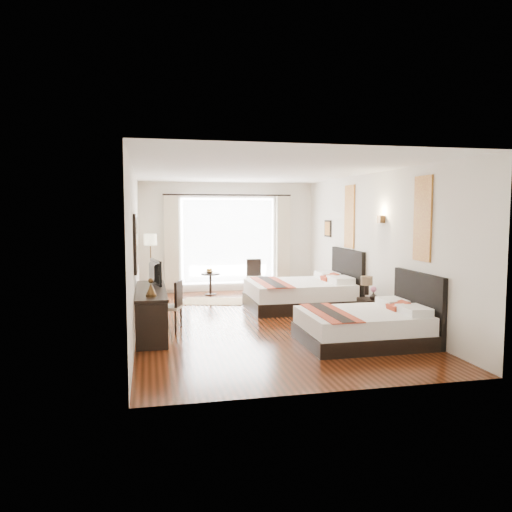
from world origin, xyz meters
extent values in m
cube|color=#331609|center=(0.00, 0.00, -0.01)|extent=(4.50, 7.50, 0.01)
cube|color=white|center=(0.00, 0.00, 2.79)|extent=(4.50, 7.50, 0.02)
cube|color=silver|center=(2.25, 0.00, 1.40)|extent=(0.01, 7.50, 2.80)
cube|color=silver|center=(-2.25, 0.00, 1.40)|extent=(0.01, 7.50, 2.80)
cube|color=silver|center=(0.00, 3.75, 1.40)|extent=(4.50, 0.01, 2.80)
cube|color=silver|center=(0.00, -3.75, 1.40)|extent=(4.50, 0.01, 2.80)
cube|color=white|center=(0.00, 3.73, 1.30)|extent=(2.40, 0.02, 2.20)
cube|color=white|center=(0.00, 3.67, 1.30)|extent=(2.30, 0.02, 2.10)
cube|color=#BBAD91|center=(-1.45, 3.63, 1.28)|extent=(0.35, 0.14, 2.35)
cube|color=#BBAD91|center=(1.45, 3.63, 1.28)|extent=(0.35, 0.14, 2.35)
cube|color=maroon|center=(2.23, -1.83, 1.95)|extent=(0.03, 0.50, 1.35)
cube|color=maroon|center=(2.23, 1.09, 1.95)|extent=(0.03, 0.50, 1.35)
cube|color=#402C16|center=(2.19, -0.48, 1.92)|extent=(0.10, 0.14, 0.14)
cube|color=black|center=(-2.22, -0.48, 1.55)|extent=(0.04, 1.25, 0.95)
cube|color=white|center=(-2.19, -0.48, 1.55)|extent=(0.01, 1.12, 0.82)
cube|color=black|center=(1.23, -1.83, 0.11)|extent=(1.87, 1.46, 0.23)
cube|color=white|center=(1.23, -1.83, 0.36)|extent=(1.81, 1.42, 0.27)
cube|color=black|center=(2.20, -1.83, 0.55)|extent=(0.08, 1.46, 1.09)
cube|color=#933517|center=(0.70, -1.83, 0.51)|extent=(0.50, 1.52, 0.02)
cube|color=black|center=(1.09, 1.09, 0.13)|extent=(2.13, 1.66, 0.26)
cube|color=white|center=(1.09, 1.09, 0.42)|extent=(2.07, 1.62, 0.31)
cube|color=black|center=(2.20, 1.09, 0.62)|extent=(0.08, 1.66, 1.25)
cube|color=#933517|center=(0.50, 1.09, 0.58)|extent=(0.57, 1.72, 0.02)
cube|color=black|center=(2.02, -0.48, 0.22)|extent=(0.37, 0.46, 0.44)
cylinder|color=black|center=(1.98, -0.36, 0.59)|extent=(0.09, 0.09, 0.18)
cylinder|color=#443320|center=(1.98, -0.36, 0.77)|extent=(0.22, 0.22, 0.16)
imported|color=black|center=(2.00, -0.63, 0.57)|extent=(0.16, 0.16, 0.15)
cube|color=black|center=(-1.99, -0.48, 0.38)|extent=(0.50, 2.20, 0.76)
imported|color=black|center=(-1.97, 0.07, 0.98)|extent=(0.25, 0.78, 0.45)
cube|color=#C4B197|center=(-1.69, -0.30, 0.40)|extent=(0.51, 0.51, 0.05)
cube|color=black|center=(-1.52, -0.36, 0.64)|extent=(0.17, 0.37, 0.44)
cylinder|color=black|center=(-1.96, 3.28, 0.01)|extent=(0.23, 0.23, 0.03)
cylinder|color=#402C16|center=(-1.96, 3.28, 0.67)|extent=(0.03, 0.03, 1.29)
cylinder|color=beige|center=(-1.96, 3.28, 1.39)|extent=(0.31, 0.31, 0.27)
cylinder|color=black|center=(-0.53, 3.19, 0.27)|extent=(0.47, 0.47, 0.54)
imported|color=#4A311A|center=(-0.55, 3.21, 0.56)|extent=(0.25, 0.25, 0.05)
cube|color=#C4B197|center=(0.58, 3.14, 0.40)|extent=(0.43, 0.43, 0.05)
cube|color=black|center=(0.60, 3.32, 0.64)|extent=(0.38, 0.08, 0.44)
cube|color=tan|center=(-0.58, 2.25, 0.01)|extent=(1.57, 1.26, 0.01)
camera|label=1|loc=(-2.02, -8.99, 2.07)|focal=35.00mm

